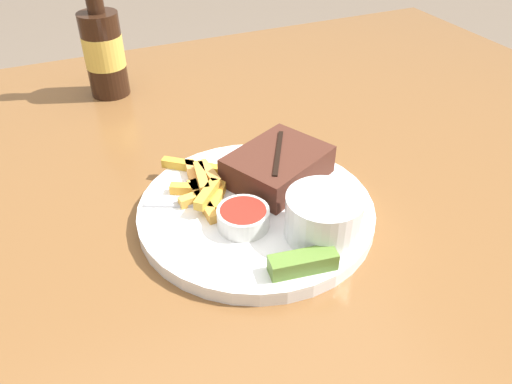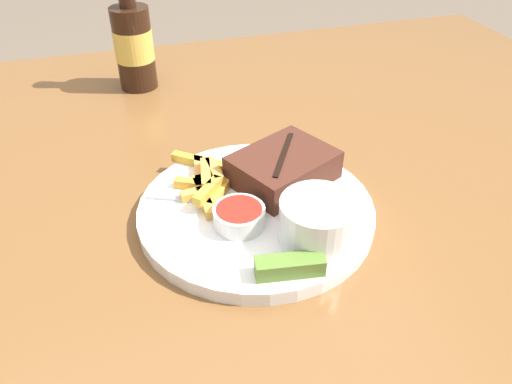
# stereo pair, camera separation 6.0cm
# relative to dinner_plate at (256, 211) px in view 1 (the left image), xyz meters

# --- Properties ---
(dining_table) EXTENTS (1.48, 1.26, 0.73)m
(dining_table) POSITION_rel_dinner_plate_xyz_m (0.00, 0.00, -0.07)
(dining_table) COLOR brown
(dining_table) RESTS_ON ground_plane
(dinner_plate) EXTENTS (0.29, 0.29, 0.02)m
(dinner_plate) POSITION_rel_dinner_plate_xyz_m (0.00, 0.00, 0.00)
(dinner_plate) COLOR white
(dinner_plate) RESTS_ON dining_table
(steak_portion) EXTENTS (0.15, 0.14, 0.04)m
(steak_portion) POSITION_rel_dinner_plate_xyz_m (0.05, 0.04, 0.03)
(steak_portion) COLOR #472319
(steak_portion) RESTS_ON dinner_plate
(fries_pile) EXTENTS (0.08, 0.15, 0.02)m
(fries_pile) POSITION_rel_dinner_plate_xyz_m (-0.05, 0.06, 0.02)
(fries_pile) COLOR gold
(fries_pile) RESTS_ON dinner_plate
(coleslaw_cup) EXTENTS (0.09, 0.09, 0.05)m
(coleslaw_cup) POSITION_rel_dinner_plate_xyz_m (0.05, -0.08, 0.04)
(coleslaw_cup) COLOR white
(coleslaw_cup) RESTS_ON dinner_plate
(dipping_sauce_cup) EXTENTS (0.06, 0.06, 0.02)m
(dipping_sauce_cup) POSITION_rel_dinner_plate_xyz_m (-0.03, -0.03, 0.02)
(dipping_sauce_cup) COLOR silver
(dipping_sauce_cup) RESTS_ON dinner_plate
(pickle_spear) EXTENTS (0.07, 0.03, 0.02)m
(pickle_spear) POSITION_rel_dinner_plate_xyz_m (-0.00, -0.12, 0.02)
(pickle_spear) COLOR #567A2D
(pickle_spear) RESTS_ON dinner_plate
(fork_utensil) EXTENTS (0.13, 0.07, 0.00)m
(fork_utensil) POSITION_rel_dinner_plate_xyz_m (-0.07, 0.03, 0.01)
(fork_utensil) COLOR #B7B7BC
(fork_utensil) RESTS_ON dinner_plate
(knife_utensil) EXTENTS (0.09, 0.16, 0.01)m
(knife_utensil) POSITION_rel_dinner_plate_xyz_m (0.01, 0.03, 0.01)
(knife_utensil) COLOR #B7B7BC
(knife_utensil) RESTS_ON dinner_plate
(beer_bottle) EXTENTS (0.07, 0.07, 0.23)m
(beer_bottle) POSITION_rel_dinner_plate_xyz_m (-0.10, 0.43, 0.07)
(beer_bottle) COLOR black
(beer_bottle) RESTS_ON dining_table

